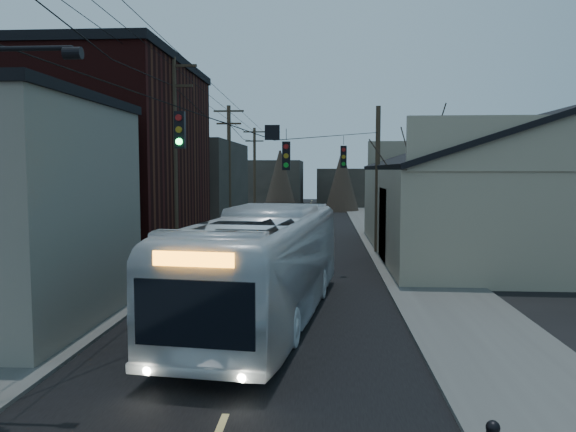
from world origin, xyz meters
name	(u,v)px	position (x,y,z in m)	size (l,w,h in m)	color
road_surface	(295,241)	(0.00, 30.00, 0.01)	(9.00, 110.00, 0.02)	black
sidewalk_left	(201,240)	(-6.50, 30.00, 0.06)	(4.00, 110.00, 0.12)	#474744
sidewalk_right	(392,242)	(6.50, 30.00, 0.06)	(4.00, 110.00, 0.12)	#474744
building_brick	(88,167)	(-10.00, 20.00, 5.00)	(10.00, 12.00, 10.00)	black
building_left_far	(179,187)	(-9.50, 36.00, 3.50)	(9.00, 14.00, 7.00)	#302C27
warehouse	(518,208)	(13.00, 25.00, 2.70)	(16.16, 20.60, 7.73)	gray
building_far_left	(263,184)	(-6.00, 65.00, 3.00)	(10.00, 12.00, 6.00)	#302C27
building_far_right	(361,187)	(7.00, 70.00, 2.50)	(12.00, 14.00, 5.00)	#302C27
bare_tree	(418,196)	(6.50, 20.00, 3.60)	(0.40, 0.40, 7.20)	black
utility_lines	(236,168)	(-3.11, 24.14, 4.95)	(11.24, 45.28, 10.50)	#382B1E
bus	(265,265)	(0.05, 10.01, 1.81)	(3.05, 13.03, 3.63)	silver
parked_car	(245,237)	(-3.00, 26.98, 0.63)	(1.33, 3.82, 1.26)	#9EA1A5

